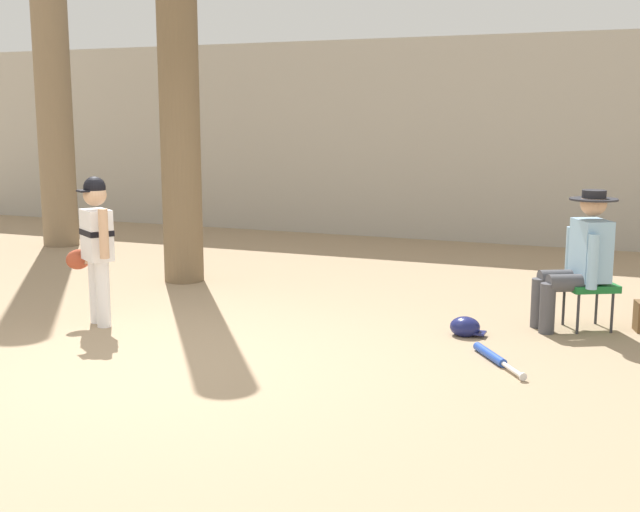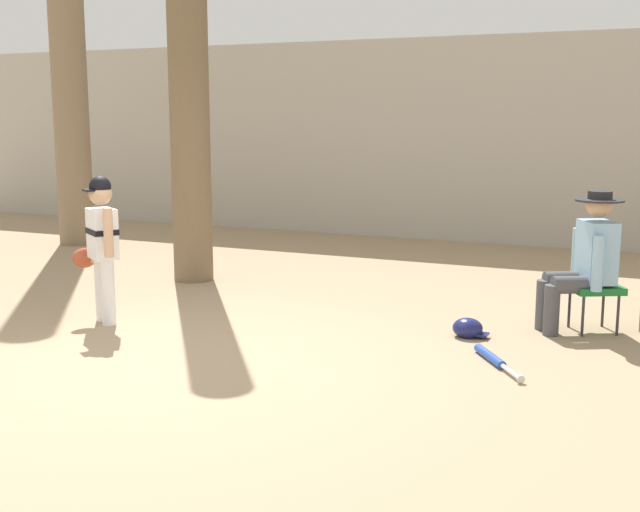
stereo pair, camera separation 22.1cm
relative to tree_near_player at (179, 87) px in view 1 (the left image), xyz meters
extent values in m
plane|color=#9E8466|center=(1.49, -2.80, -2.12)|extent=(60.00, 60.00, 0.00)
cube|color=#ADA89E|center=(1.49, 4.14, -0.65)|extent=(18.00, 0.36, 2.93)
cylinder|color=brown|center=(0.00, 0.00, 0.25)|extent=(0.43, 0.43, 4.73)
cone|color=brown|center=(0.00, 0.00, -2.12)|extent=(0.63, 0.63, 0.26)
cylinder|color=white|center=(0.41, -1.99, -1.83)|extent=(0.12, 0.12, 0.58)
cylinder|color=white|center=(0.26, -1.89, -1.83)|extent=(0.12, 0.12, 0.58)
cube|color=white|center=(0.33, -1.94, -1.32)|extent=(0.36, 0.33, 0.44)
cube|color=black|center=(0.33, -1.94, -1.30)|extent=(0.37, 0.35, 0.05)
sphere|color=tan|center=(0.33, -1.94, -0.97)|extent=(0.20, 0.20, 0.20)
sphere|color=black|center=(0.33, -1.94, -0.91)|extent=(0.19, 0.19, 0.19)
cube|color=black|center=(0.28, -2.02, -0.93)|extent=(0.17, 0.16, 0.02)
cylinder|color=tan|center=(0.52, -2.09, -1.28)|extent=(0.11, 0.11, 0.42)
cylinder|color=tan|center=(0.14, -1.86, -1.40)|extent=(0.11, 0.11, 0.40)
ellipsoid|color=#AD472D|center=(0.09, -1.90, -1.56)|extent=(0.22, 0.25, 0.18)
cube|color=#196B2D|center=(4.32, -0.49, -1.74)|extent=(0.54, 0.54, 0.06)
cylinder|color=#333338|center=(4.25, -0.69, -1.93)|extent=(0.02, 0.02, 0.38)
cylinder|color=#333338|center=(4.11, -0.43, -1.93)|extent=(0.02, 0.02, 0.38)
cylinder|color=#333338|center=(4.52, -0.55, -1.93)|extent=(0.02, 0.02, 0.38)
cylinder|color=#333338|center=(4.38, -0.28, -1.93)|extent=(0.02, 0.02, 0.38)
cylinder|color=#47474C|center=(4.01, -0.76, -1.90)|extent=(0.13, 0.13, 0.43)
cylinder|color=#47474C|center=(3.92, -0.59, -1.90)|extent=(0.13, 0.13, 0.43)
cylinder|color=#47474C|center=(4.19, -0.67, -1.69)|extent=(0.42, 0.32, 0.15)
cylinder|color=#47474C|center=(4.09, -0.49, -1.69)|extent=(0.42, 0.32, 0.15)
cube|color=#8CB7D8|center=(4.32, -0.49, -1.43)|extent=(0.38, 0.43, 0.52)
cylinder|color=#8CB7D8|center=(4.35, -0.72, -1.49)|extent=(0.12, 0.12, 0.46)
cylinder|color=#8CB7D8|center=(4.14, -0.33, -1.49)|extent=(0.12, 0.12, 0.46)
sphere|color=tan|center=(4.32, -0.49, -1.03)|extent=(0.22, 0.22, 0.22)
cylinder|color=#232328|center=(4.32, -0.49, -1.00)|extent=(0.40, 0.40, 0.02)
cylinder|color=#232328|center=(4.32, -0.49, -0.96)|extent=(0.20, 0.20, 0.09)
cylinder|color=#7F6B51|center=(-2.95, 1.52, 1.07)|extent=(0.49, 0.49, 6.37)
cone|color=#7F6B51|center=(-2.95, 1.52, -2.12)|extent=(0.74, 0.74, 0.29)
cylinder|color=#2347AD|center=(3.70, -1.68, -2.09)|extent=(0.32, 0.42, 0.07)
cylinder|color=silver|center=(3.92, -2.00, -2.09)|extent=(0.20, 0.27, 0.03)
cylinder|color=silver|center=(4.01, -2.13, -2.09)|extent=(0.06, 0.05, 0.06)
ellipsoid|color=navy|center=(3.39, -1.10, -2.04)|extent=(0.25, 0.23, 0.17)
cube|color=navy|center=(3.51, -1.10, -2.08)|extent=(0.10, 0.13, 0.02)
camera|label=1|loc=(4.72, -7.64, -0.30)|focal=45.44mm
camera|label=2|loc=(4.93, -7.55, -0.30)|focal=45.44mm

